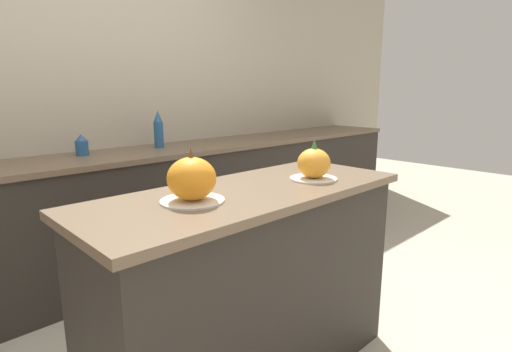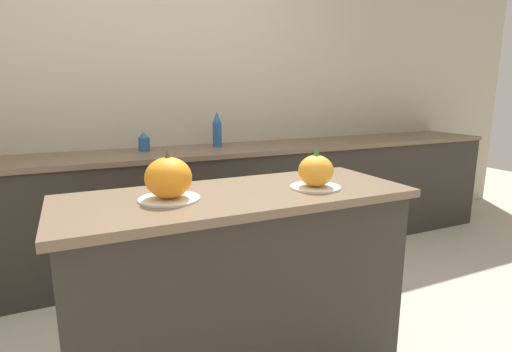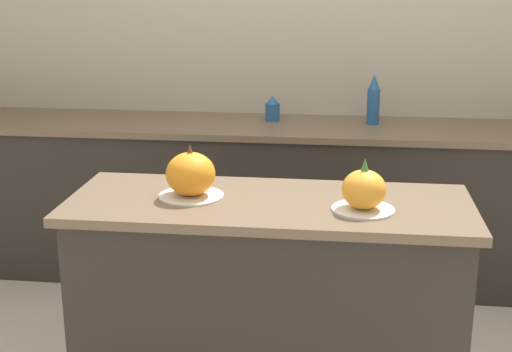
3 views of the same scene
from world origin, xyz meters
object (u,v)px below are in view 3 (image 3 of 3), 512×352
pumpkin_cake_right (364,191)px  bottle_short (273,109)px  pumpkin_cake_left (191,176)px  bottle_tall (373,100)px

pumpkin_cake_right → bottle_short: size_ratio=1.58×
pumpkin_cake_left → pumpkin_cake_right: pumpkin_cake_left is taller
bottle_tall → bottle_short: bottle_tall is taller
bottle_tall → bottle_short: (-0.56, 0.03, -0.06)m
bottle_short → bottle_tall: bearing=-2.9°
pumpkin_cake_left → bottle_tall: bottle_tall is taller
pumpkin_cake_right → bottle_tall: bearing=86.9°
pumpkin_cake_left → pumpkin_cake_right: (0.63, -0.08, -0.01)m
pumpkin_cake_left → bottle_tall: 1.60m
pumpkin_cake_left → bottle_tall: (0.71, 1.44, 0.04)m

